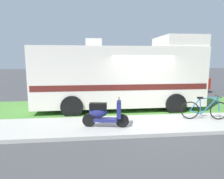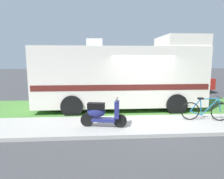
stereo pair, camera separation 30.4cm
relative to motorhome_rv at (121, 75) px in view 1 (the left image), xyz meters
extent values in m
plane|color=#424244|center=(0.74, -1.34, -1.60)|extent=(80.00, 80.00, 0.00)
cube|color=#ADAAA3|center=(0.74, -2.54, -1.54)|extent=(24.00, 2.00, 0.12)
cube|color=#4C8438|center=(0.74, 0.16, -1.56)|extent=(24.00, 3.40, 0.08)
cube|color=silver|center=(-0.12, 0.00, -0.01)|extent=(7.45, 2.41, 2.57)
cube|color=silver|center=(2.70, 0.01, 1.52)|extent=(1.81, 2.26, 0.50)
cube|color=#591E19|center=(-0.12, 0.00, -0.40)|extent=(7.31, 2.43, 0.24)
cube|color=black|center=(3.58, 0.02, 0.43)|extent=(0.09, 2.01, 0.90)
cube|color=silver|center=(-1.23, -0.01, 1.45)|extent=(0.70, 0.60, 0.36)
cylinder|color=black|center=(2.18, 1.15, -1.15)|extent=(0.90, 0.28, 0.90)
cylinder|color=black|center=(2.19, -1.12, -1.15)|extent=(0.90, 0.28, 0.90)
cylinder|color=black|center=(-2.17, 1.12, -1.15)|extent=(0.90, 0.28, 0.90)
cylinder|color=black|center=(-2.16, -1.15, -1.15)|extent=(0.90, 0.28, 0.90)
cylinder|color=black|center=(-0.38, -2.85, -1.26)|extent=(0.45, 0.17, 0.44)
cylinder|color=black|center=(-1.46, -2.67, -1.26)|extent=(0.45, 0.17, 0.44)
cube|color=navy|center=(-0.92, -2.76, -1.24)|extent=(0.81, 0.40, 0.10)
cube|color=black|center=(-1.16, -2.72, -0.78)|extent=(0.59, 0.35, 0.20)
ellipsoid|color=navy|center=(-1.16, -2.72, -0.98)|extent=(0.64, 0.39, 0.36)
cube|color=navy|center=(-0.48, -2.83, -0.88)|extent=(0.19, 0.34, 0.56)
cylinder|color=black|center=(-0.48, -2.83, -0.53)|extent=(0.12, 0.50, 0.04)
sphere|color=white|center=(-0.48, -2.83, -0.70)|extent=(0.12, 0.12, 0.12)
torus|color=black|center=(3.32, -2.41, -1.14)|extent=(0.66, 0.15, 0.67)
torus|color=black|center=(2.29, -2.23, -1.14)|extent=(0.66, 0.15, 0.67)
cylinder|color=#1E6699|center=(2.96, -2.35, -0.97)|extent=(0.59, 0.14, 0.67)
cylinder|color=#1E6699|center=(2.65, -2.30, -0.99)|extent=(0.10, 0.05, 0.60)
cylinder|color=#1E6699|center=(2.93, -2.34, -0.67)|extent=(0.63, 0.15, 0.09)
cylinder|color=#1E6699|center=(2.48, -2.27, -1.22)|extent=(0.41, 0.11, 0.18)
cylinder|color=#1E6699|center=(2.45, -2.26, -0.92)|extent=(0.37, 0.10, 0.47)
cylinder|color=#1E6699|center=(3.28, -2.41, -0.89)|extent=(0.12, 0.06, 0.51)
cube|color=black|center=(2.62, -2.29, -0.66)|extent=(0.21, 0.13, 0.06)
cylinder|color=black|center=(3.24, -2.40, -0.60)|extent=(0.12, 0.52, 0.03)
cube|color=maroon|center=(2.58, 4.63, -0.56)|extent=(2.52, 1.98, 1.51)
cube|color=black|center=(2.58, 4.63, -0.11)|extent=(2.40, 1.99, 0.44)
cube|color=maroon|center=(5.31, 4.55, -0.94)|extent=(3.07, 1.99, 0.75)
cylinder|color=black|center=(2.36, 3.73, -1.22)|extent=(0.77, 0.26, 0.76)
cylinder|color=black|center=(2.41, 5.55, -1.22)|extent=(0.77, 0.26, 0.76)
cylinder|color=black|center=(5.64, 3.63, -1.22)|extent=(0.77, 0.26, 0.76)
cylinder|color=black|center=(5.70, 5.45, -1.22)|extent=(0.77, 0.26, 0.76)
camera|label=1|loc=(-1.38, -9.02, 0.76)|focal=31.57mm
camera|label=2|loc=(-1.07, -9.04, 0.76)|focal=31.57mm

